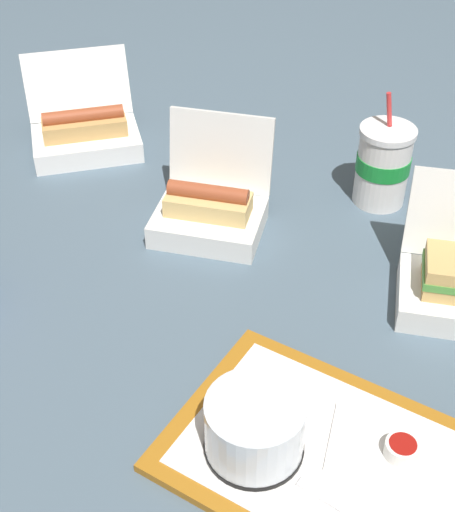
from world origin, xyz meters
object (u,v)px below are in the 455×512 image
at_px(ketchup_cup, 402,450).
at_px(cake_container, 255,428).
at_px(food_tray, 328,458).
at_px(soda_cup_left, 383,165).
at_px(plastic_fork, 342,508).
at_px(clamshell_hotdog_center, 210,209).
at_px(clamshell_hotdog_corner, 85,131).

bearing_deg(ketchup_cup, cake_container, 29.22).
height_order(food_tray, soda_cup_left, soda_cup_left).
relative_size(ketchup_cup, plastic_fork, 0.36).
bearing_deg(soda_cup_left, ketchup_cup, 116.63).
distance_m(food_tray, cake_container, 0.10).
bearing_deg(food_tray, soda_cup_left, -71.78).
bearing_deg(clamshell_hotdog_center, soda_cup_left, -130.43).
bearing_deg(food_tray, clamshell_hotdog_corner, -27.94).
xyz_separation_m(clamshell_hotdog_center, soda_cup_left, (-0.20, -0.23, 0.03)).
height_order(food_tray, clamshell_hotdog_corner, clamshell_hotdog_corner).
relative_size(ketchup_cup, soda_cup_left, 0.20).
bearing_deg(clamshell_hotdog_center, clamshell_hotdog_corner, -13.22).
bearing_deg(clamshell_hotdog_corner, cake_container, 146.75).
bearing_deg(clamshell_hotdog_center, food_tray, 141.14).
xyz_separation_m(clamshell_hotdog_corner, soda_cup_left, (-0.55, -0.15, 0.03)).
bearing_deg(cake_container, clamshell_hotdog_corner, -33.25).
bearing_deg(clamshell_hotdog_corner, ketchup_cup, 156.79).
height_order(cake_container, clamshell_hotdog_center, clamshell_hotdog_center).
bearing_deg(ketchup_cup, soda_cup_left, -63.37).
bearing_deg(cake_container, clamshell_hotdog_center, -48.99).
distance_m(plastic_fork, clamshell_hotdog_corner, 0.88).
bearing_deg(soda_cup_left, clamshell_hotdog_center, 49.57).
xyz_separation_m(cake_container, soda_cup_left, (0.10, -0.57, 0.02)).
relative_size(cake_container, ketchup_cup, 2.95).
distance_m(cake_container, plastic_fork, 0.13).
xyz_separation_m(cake_container, clamshell_hotdog_corner, (0.65, -0.42, -0.01)).
height_order(clamshell_hotdog_corner, soda_cup_left, soda_cup_left).
relative_size(food_tray, clamshell_hotdog_center, 1.71).
relative_size(plastic_fork, clamshell_hotdog_corner, 0.40).
xyz_separation_m(plastic_fork, clamshell_hotdog_corner, (0.77, -0.44, 0.02)).
xyz_separation_m(ketchup_cup, clamshell_hotdog_corner, (0.79, -0.34, 0.01)).
xyz_separation_m(plastic_fork, clamshell_hotdog_center, (0.42, -0.36, 0.03)).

